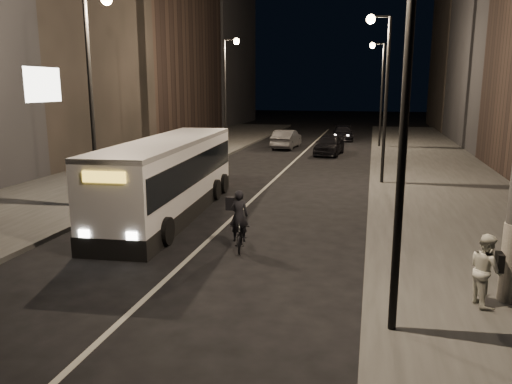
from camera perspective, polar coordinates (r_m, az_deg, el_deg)
The scene contains 15 objects.
ground at distance 15.29m, azimuth -6.89°, elevation -6.83°, with size 180.00×180.00×0.00m, color black.
sidewalk_right at distance 28.21m, azimuth 19.99°, elevation 1.40°, with size 7.00×70.00×0.16m, color #323330.
sidewalk_left at distance 31.10m, azimuth -12.86°, elevation 2.75°, with size 7.00×70.00×0.16m, color #323330.
building_row_left at distance 47.44m, azimuth -14.09°, elevation 19.01°, with size 8.00×61.00×22.00m, color black.
streetlight_right_near at distance 9.59m, azimuth 15.34°, elevation 14.28°, with size 1.20×0.44×8.12m.
streetlight_right_mid at distance 25.58m, azimuth 14.14°, elevation 12.64°, with size 1.20×0.44×8.12m.
streetlight_right_far at distance 41.58m, azimuth 13.87°, elevation 12.26°, with size 1.20×0.44×8.12m.
streetlight_left_near at distance 20.42m, azimuth -17.84°, elevation 12.69°, with size 1.20×0.44×8.12m.
streetlight_left_far at distance 37.06m, azimuth -3.18°, elevation 12.66°, with size 1.20×0.44×8.12m.
city_bus at distance 19.57m, azimuth -9.86°, elevation 2.06°, with size 3.12×11.00×2.93m.
cyclist_on_bicycle at distance 15.23m, azimuth -1.83°, elevation -4.33°, with size 0.90×1.73×1.90m.
pedestrian_woman at distance 12.15m, azimuth 24.76°, elevation -8.07°, with size 0.79×0.61×1.62m, color beige.
car_near at distance 36.95m, azimuth 8.37°, elevation 5.39°, with size 1.77×4.39×1.50m, color black.
car_mid at distance 40.47m, azimuth 3.49°, elevation 6.06°, with size 1.59×4.55×1.50m, color #37383A.
car_far at distance 47.35m, azimuth 9.90°, elevation 6.64°, with size 1.81×4.46×1.29m, color black.
Camera 1 is at (5.05, -13.58, 4.91)m, focal length 35.00 mm.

